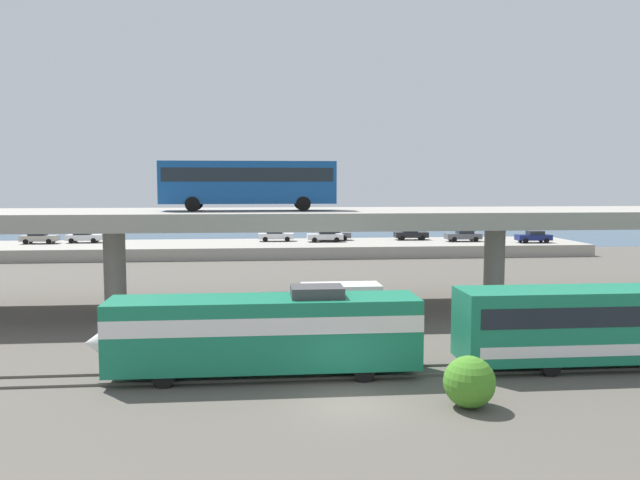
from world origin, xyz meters
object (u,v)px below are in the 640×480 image
train_locomotive (249,330)px  parked_car_6 (39,237)px  parked_car_1 (463,235)px  parked_car_4 (411,234)px  parked_car_2 (534,237)px  parked_car_3 (84,237)px  service_truck_west (326,308)px  parked_car_7 (325,236)px  transit_bus_on_overpass (248,181)px  parked_car_0 (333,234)px  parked_car_5 (276,235)px

train_locomotive → parked_car_6: 59.20m
parked_car_1 → parked_car_4: same height
parked_car_1 → parked_car_2: (8.28, -2.60, -0.00)m
train_locomotive → parked_car_3: train_locomotive is taller
service_truck_west → parked_car_4: bearing=-109.4°
train_locomotive → parked_car_3: size_ratio=3.50×
train_locomotive → parked_car_6: (-26.76, 52.81, 0.01)m
parked_car_7 → parked_car_6: bearing=-1.6°
transit_bus_on_overpass → parked_car_4: size_ratio=2.74×
train_locomotive → transit_bus_on_overpass: 16.95m
parked_car_1 → parked_car_7: bearing=-3.5°
parked_car_6 → train_locomotive: bearing=-63.1°
parked_car_6 → parked_car_7: 35.71m
parked_car_6 → parked_car_1: bearing=-2.2°
transit_bus_on_overpass → service_truck_west: (4.58, -7.80, -7.45)m
parked_car_0 → parked_car_6: bearing=-178.1°
parked_car_0 → parked_car_4: bearing=-2.2°
parked_car_3 → parked_car_5: 24.20m
parked_car_5 → parked_car_7: bearing=-13.4°
parked_car_1 → parked_car_5: (-24.13, 2.59, -0.00)m
parked_car_1 → parked_car_6: bearing=-2.2°
service_truck_west → parked_car_2: bearing=-127.2°
parked_car_3 → parked_car_7: bearing=-3.3°
transit_bus_on_overpass → parked_car_6: bearing=-54.6°
parked_car_6 → parked_car_7: bearing=-1.6°
train_locomotive → parked_car_7: (8.93, 51.83, 0.01)m
train_locomotive → parked_car_2: size_ratio=3.49×
service_truck_west → parked_car_6: service_truck_west is taller
parked_car_1 → parked_car_3: 48.42m
parked_car_3 → parked_car_6: size_ratio=0.98×
parked_car_1 → parked_car_6: 53.57m
parked_car_4 → parked_car_5: 17.90m
parked_car_3 → parked_car_4: (42.10, 0.03, -0.00)m
parked_car_0 → parked_car_7: same height
parked_car_5 → parked_car_6: size_ratio=1.03×
service_truck_west → parked_car_4: 48.72m
parked_car_7 → train_locomotive: bearing=80.2°
parked_car_2 → parked_car_5: size_ratio=0.95×
parked_car_7 → parked_car_4: bearing=-171.2°
parked_car_3 → parked_car_5: size_ratio=0.95×
parked_car_2 → parked_car_3: 56.88m
parked_car_5 → parked_car_7: same height
transit_bus_on_overpass → service_truck_west: transit_bus_on_overpass is taller
parked_car_3 → parked_car_0: bearing=0.8°
parked_car_2 → parked_car_3: bearing=-5.5°
parked_car_1 → service_truck_west: bearing=62.5°
parked_car_0 → parked_car_3: bearing=-179.2°
train_locomotive → parked_car_5: bearing=-92.8°
transit_bus_on_overpass → parked_car_5: bearing=-94.3°
parked_car_5 → parked_car_3: bearing=179.4°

